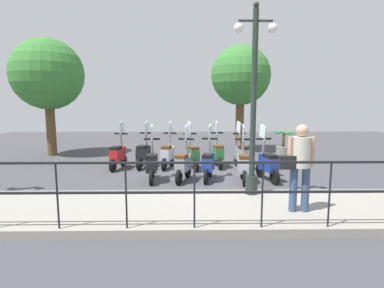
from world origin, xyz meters
TOP-DOWN VIEW (x-y plane):
  - ground_plane at (0.00, 0.00)m, footprint 28.00×28.00m
  - promenade_walkway at (-3.15, 0.00)m, footprint 2.20×20.00m
  - fence_railing at (-4.20, -0.00)m, footprint 0.04×16.03m
  - lamp_post_near at (-2.40, -0.76)m, footprint 0.26×0.90m
  - pedestrian_with_bag at (-3.50, -1.37)m, footprint 0.33×0.65m
  - tree_large at (3.51, 6.19)m, footprint 2.81×2.81m
  - tree_distant at (4.41, -1.67)m, footprint 2.55×2.55m
  - potted_palm at (2.79, -3.11)m, footprint 1.06×0.66m
  - scooter_near_0 at (-0.74, -1.55)m, footprint 1.22×0.50m
  - scooter_near_1 at (-0.85, -0.87)m, footprint 1.23×0.44m
  - scooter_near_2 at (-0.66, 0.07)m, footprint 1.22×0.49m
  - scooter_near_3 at (-0.74, 0.75)m, footprint 1.20×0.54m
  - scooter_near_4 at (-0.73, 1.61)m, footprint 1.23×0.44m
  - scooter_far_0 at (0.83, -1.14)m, footprint 1.22×0.50m
  - scooter_far_1 at (1.07, -0.38)m, footprint 1.23×0.44m
  - scooter_far_2 at (0.78, 0.48)m, footprint 1.21×0.53m
  - scooter_far_3 at (0.95, 1.28)m, footprint 1.22×0.50m
  - scooter_far_4 at (1.01, 2.08)m, footprint 1.22×0.49m
  - scooter_far_5 at (0.82, 2.88)m, footprint 1.22×0.49m

SIDE VIEW (x-z plane):
  - ground_plane at x=0.00m, z-range 0.00..0.00m
  - promenade_walkway at x=-3.15m, z-range 0.00..0.15m
  - potted_palm at x=2.79m, z-range -0.08..0.97m
  - scooter_near_0 at x=-0.74m, z-range -0.29..1.25m
  - scooter_near_1 at x=-0.85m, z-range -0.29..1.25m
  - scooter_near_2 at x=-0.66m, z-range -0.29..1.25m
  - scooter_near_3 at x=-0.74m, z-range -0.29..1.25m
  - scooter_near_4 at x=-0.73m, z-range -0.29..1.25m
  - scooter_far_0 at x=0.83m, z-range -0.29..1.25m
  - scooter_far_1 at x=1.07m, z-range -0.29..1.25m
  - scooter_far_2 at x=0.78m, z-range -0.29..1.25m
  - scooter_far_3 at x=0.95m, z-range -0.29..1.25m
  - scooter_far_4 at x=1.01m, z-range -0.29..1.25m
  - scooter_far_5 at x=0.82m, z-range -0.29..1.25m
  - fence_railing at x=-4.20m, z-range 0.35..1.42m
  - pedestrian_with_bag at x=-3.50m, z-range 0.28..1.87m
  - lamp_post_near at x=-2.40m, z-range -0.09..3.91m
  - tree_large at x=3.51m, z-range 0.91..5.58m
  - tree_distant at x=4.41m, z-range 0.98..5.58m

